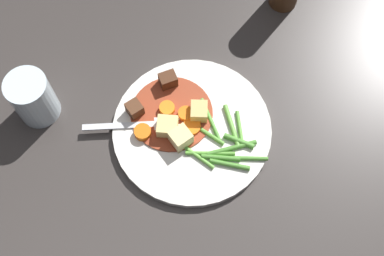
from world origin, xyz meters
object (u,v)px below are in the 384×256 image
fork (141,125)px  water_glass (33,98)px  carrot_slice_4 (143,132)px  potato_chunk_0 (199,112)px  carrot_slice_2 (191,127)px  carrot_slice_3 (186,114)px  carrot_slice_1 (169,107)px  potato_chunk_1 (182,139)px  potato_chunk_2 (167,127)px  dinner_plate (192,130)px  carrot_slice_0 (192,120)px  meat_chunk_1 (168,80)px  meat_chunk_0 (135,109)px

fork → water_glass: 0.17m
carrot_slice_4 → potato_chunk_0: 0.10m
carrot_slice_2 → carrot_slice_3: size_ratio=1.13×
carrot_slice_1 → potato_chunk_1: size_ratio=0.83×
carrot_slice_1 → potato_chunk_2: potato_chunk_2 is taller
potato_chunk_1 → fork: 0.07m
dinner_plate → carrot_slice_1: carrot_slice_1 is taller
carrot_slice_0 → fork: bearing=43.1°
fork → potato_chunk_1: bearing=-166.6°
carrot_slice_3 → potato_chunk_2: potato_chunk_2 is taller
carrot_slice_3 → meat_chunk_1: (0.06, -0.03, 0.01)m
meat_chunk_1 → carrot_slice_0: bearing=158.3°
carrot_slice_2 → meat_chunk_1: size_ratio=1.02×
dinner_plate → carrot_slice_2: bearing=63.7°
dinner_plate → carrot_slice_3: (0.02, -0.01, 0.01)m
carrot_slice_3 → carrot_slice_0: bearing=176.4°
carrot_slice_3 → fork: carrot_slice_3 is taller
potato_chunk_1 → meat_chunk_1: 0.11m
carrot_slice_0 → potato_chunk_2: 0.04m
carrot_slice_1 → meat_chunk_1: (0.03, -0.03, 0.01)m
dinner_plate → fork: bearing=34.0°
carrot_slice_1 → fork: 0.05m
fork → carrot_slice_1: bearing=-108.9°
carrot_slice_2 → potato_chunk_2: potato_chunk_2 is taller
carrot_slice_4 → potato_chunk_2: bearing=-132.7°
meat_chunk_1 → water_glass: bearing=48.7°
carrot_slice_4 → potato_chunk_1: potato_chunk_1 is taller
carrot_slice_2 → potato_chunk_0: (0.00, -0.03, 0.01)m
meat_chunk_0 → dinner_plate: bearing=-159.5°
carrot_slice_2 → potato_chunk_1: bearing=98.0°
water_glass → potato_chunk_2: bearing=-153.6°
carrot_slice_4 → water_glass: bearing=21.8°
meat_chunk_0 → meat_chunk_1: size_ratio=0.88×
carrot_slice_2 → meat_chunk_0: (0.09, 0.03, 0.01)m
dinner_plate → potato_chunk_2: size_ratio=7.92×
potato_chunk_1 → potato_chunk_2: potato_chunk_1 is taller
carrot_slice_1 → water_glass: (0.17, 0.13, 0.02)m
carrot_slice_3 → potato_chunk_0: (-0.02, -0.01, 0.01)m
carrot_slice_0 → carrot_slice_4: 0.08m
carrot_slice_2 → potato_chunk_0: 0.03m
carrot_slice_2 → fork: 0.08m
dinner_plate → carrot_slice_4: bearing=44.8°
carrot_slice_2 → carrot_slice_4: size_ratio=1.05×
carrot_slice_0 → meat_chunk_0: bearing=28.3°
potato_chunk_2 → meat_chunk_1: size_ratio=1.17×
carrot_slice_3 → potato_chunk_2: bearing=79.2°
water_glass → carrot_slice_3: bearing=-146.3°
potato_chunk_1 → potato_chunk_0: bearing=-81.6°
carrot_slice_0 → potato_chunk_0: potato_chunk_0 is taller
carrot_slice_3 → fork: (0.05, 0.06, -0.00)m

